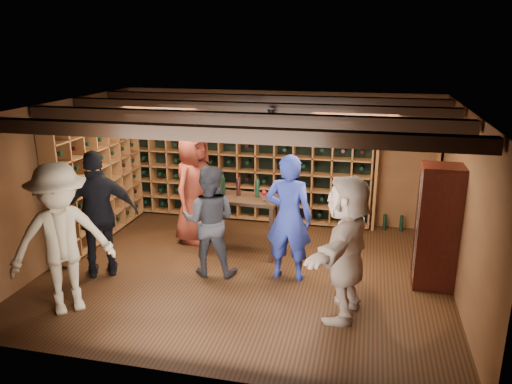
% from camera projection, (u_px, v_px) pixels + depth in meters
% --- Properties ---
extents(ground, '(6.00, 6.00, 0.00)m').
position_uv_depth(ground, '(245.00, 272.00, 7.61)').
color(ground, '#331C0E').
rests_on(ground, ground).
extents(room_shell, '(6.00, 6.00, 6.00)m').
position_uv_depth(room_shell, '(245.00, 113.00, 6.95)').
color(room_shell, brown).
rests_on(room_shell, ground).
extents(wine_rack_back, '(4.65, 0.30, 2.20)m').
position_uv_depth(wine_rack_back, '(248.00, 162.00, 9.56)').
color(wine_rack_back, brown).
rests_on(wine_rack_back, ground).
extents(wine_rack_left, '(0.30, 2.65, 2.20)m').
position_uv_depth(wine_rack_left, '(98.00, 175.00, 8.65)').
color(wine_rack_left, brown).
rests_on(wine_rack_left, ground).
extents(crate_shelf, '(1.20, 0.32, 2.07)m').
position_uv_depth(crate_shelf, '(409.00, 148.00, 8.80)').
color(crate_shelf, brown).
rests_on(crate_shelf, ground).
extents(display_cabinet, '(0.55, 0.50, 1.75)m').
position_uv_depth(display_cabinet, '(436.00, 230.00, 6.97)').
color(display_cabinet, '#39100B').
rests_on(display_cabinet, ground).
extents(man_blue_shirt, '(0.72, 0.50, 1.88)m').
position_uv_depth(man_blue_shirt, '(289.00, 218.00, 7.18)').
color(man_blue_shirt, navy).
rests_on(man_blue_shirt, ground).
extents(man_grey_suit, '(0.88, 0.72, 1.68)m').
position_uv_depth(man_grey_suit, '(209.00, 221.00, 7.36)').
color(man_grey_suit, black).
rests_on(man_grey_suit, ground).
extents(guest_red_floral, '(0.85, 1.08, 1.93)m').
position_uv_depth(guest_red_floral, '(194.00, 188.00, 8.57)').
color(guest_red_floral, maroon).
rests_on(guest_red_floral, ground).
extents(guest_woman_black, '(1.20, 0.95, 1.91)m').
position_uv_depth(guest_woman_black, '(99.00, 215.00, 7.27)').
color(guest_woman_black, black).
rests_on(guest_woman_black, ground).
extents(guest_khaki, '(1.44, 1.40, 1.98)m').
position_uv_depth(guest_khaki, '(62.00, 239.00, 6.27)').
color(guest_khaki, '#9A8B6A').
rests_on(guest_khaki, ground).
extents(guest_beige, '(0.90, 1.81, 1.87)m').
position_uv_depth(guest_beige, '(346.00, 247.00, 6.17)').
color(guest_beige, tan).
rests_on(guest_beige, ground).
extents(tasting_table, '(1.31, 0.71, 1.25)m').
position_uv_depth(tasting_table, '(241.00, 204.00, 8.11)').
color(tasting_table, black).
rests_on(tasting_table, ground).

